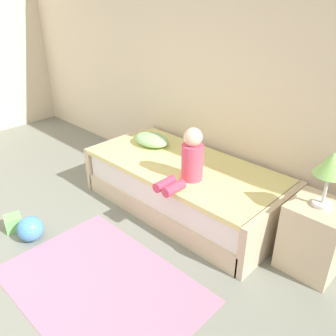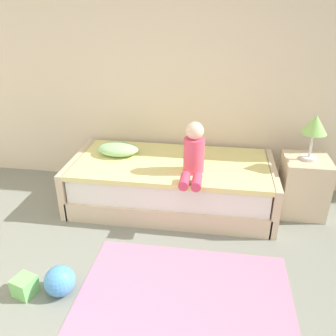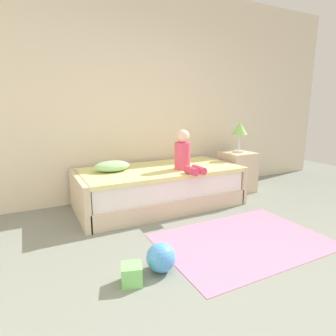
{
  "view_description": "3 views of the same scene",
  "coord_description": "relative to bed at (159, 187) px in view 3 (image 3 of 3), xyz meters",
  "views": [
    {
      "loc": [
        2.15,
        -0.38,
        2.09
      ],
      "look_at": [
        0.09,
        1.75,
        0.55
      ],
      "focal_mm": 37.38,
      "sensor_mm": 36.0,
      "label": 1
    },
    {
      "loc": [
        0.53,
        -1.22,
        2.01
      ],
      "look_at": [
        0.09,
        1.75,
        0.55
      ],
      "focal_mm": 37.15,
      "sensor_mm": 36.0,
      "label": 2
    },
    {
      "loc": [
        -1.42,
        -1.22,
        1.28
      ],
      "look_at": [
        0.09,
        1.75,
        0.55
      ],
      "focal_mm": 30.15,
      "sensor_mm": 36.0,
      "label": 3
    }
  ],
  "objects": [
    {
      "name": "table_lamp",
      "position": [
        1.35,
        0.05,
        0.69
      ],
      "size": [
        0.24,
        0.24,
        0.45
      ],
      "color": "silver",
      "rests_on": "nightstand"
    },
    {
      "name": "toy_block",
      "position": [
        -0.91,
        -1.45,
        -0.17
      ],
      "size": [
        0.19,
        0.19,
        0.15
      ],
      "primitive_type": "cube",
      "rotation": [
        0.0,
        0.0,
        2.84
      ],
      "color": "#7FD872",
      "rests_on": "ground"
    },
    {
      "name": "ground_plane",
      "position": [
        -0.09,
        -2.0,
        -0.25
      ],
      "size": [
        9.2,
        9.2,
        0.0
      ],
      "primitive_type": "plane",
      "color": "gray"
    },
    {
      "name": "child_figure",
      "position": [
        0.24,
        -0.23,
        0.46
      ],
      "size": [
        0.2,
        0.51,
        0.5
      ],
      "color": "#E04C6B",
      "rests_on": "bed"
    },
    {
      "name": "wall_rear",
      "position": [
        -0.09,
        0.6,
        1.2
      ],
      "size": [
        7.2,
        0.1,
        2.9
      ],
      "primitive_type": "cube",
      "color": "beige",
      "rests_on": "ground"
    },
    {
      "name": "area_rug",
      "position": [
        0.28,
        -1.3,
        -0.24
      ],
      "size": [
        1.6,
        1.1,
        0.01
      ],
      "primitive_type": "cube",
      "color": "pink",
      "rests_on": "ground"
    },
    {
      "name": "pillow",
      "position": [
        -0.59,
        0.1,
        0.32
      ],
      "size": [
        0.44,
        0.3,
        0.13
      ],
      "primitive_type": "ellipsoid",
      "color": "#99CC8C",
      "rests_on": "bed"
    },
    {
      "name": "nightstand",
      "position": [
        1.35,
        0.05,
        0.05
      ],
      "size": [
        0.44,
        0.44,
        0.6
      ],
      "primitive_type": "cube",
      "color": "beige",
      "rests_on": "ground"
    },
    {
      "name": "toy_ball",
      "position": [
        -0.65,
        -1.4,
        -0.13
      ],
      "size": [
        0.23,
        0.23,
        0.23
      ],
      "primitive_type": "sphere",
      "color": "#4C99E5",
      "rests_on": "ground"
    },
    {
      "name": "bed",
      "position": [
        0.0,
        0.0,
        0.0
      ],
      "size": [
        2.11,
        1.0,
        0.5
      ],
      "color": "beige",
      "rests_on": "ground"
    }
  ]
}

